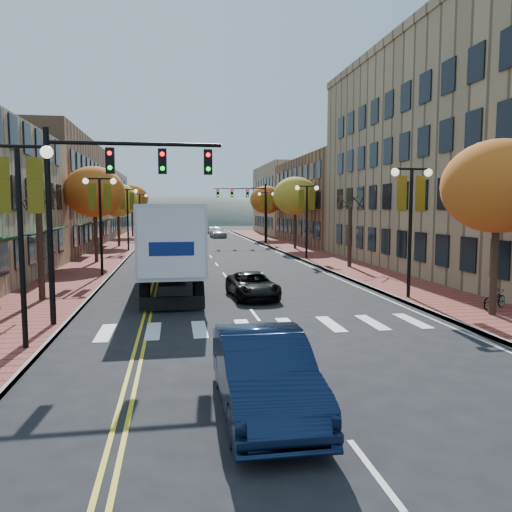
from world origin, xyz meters
name	(u,v)px	position (x,y,z in m)	size (l,w,h in m)	color
ground	(275,342)	(0.00, 0.00, 0.00)	(200.00, 200.00, 0.00)	black
sidewalk_left	(111,253)	(-9.00, 32.50, 0.07)	(4.00, 85.00, 0.15)	brown
sidewalk_right	(299,250)	(9.00, 32.50, 0.07)	(4.00, 85.00, 0.15)	brown
building_left_mid	(28,195)	(-17.00, 36.00, 5.50)	(12.00, 24.00, 11.00)	brown
building_left_far	(77,204)	(-17.00, 61.00, 4.75)	(12.00, 26.00, 9.50)	#9E8966
building_right_near	(495,160)	(18.50, 16.00, 7.50)	(15.00, 28.00, 15.00)	#997F5B
building_right_mid	(356,201)	(18.50, 42.00, 5.00)	(15.00, 24.00, 10.00)	brown
building_right_far	(308,200)	(18.50, 64.00, 5.50)	(15.00, 20.00, 11.00)	#9E8966
tree_left_a	(40,253)	(-9.00, 8.00, 2.25)	(0.28, 0.28, 4.20)	#382619
tree_left_b	(95,192)	(-9.00, 24.00, 5.45)	(4.48, 4.48, 7.21)	#382619
tree_left_c	(118,200)	(-9.00, 40.00, 5.05)	(4.16, 4.16, 6.69)	#382619
tree_left_d	(132,198)	(-9.00, 58.00, 5.60)	(4.61, 4.61, 7.42)	#382619
tree_right_a	(498,187)	(9.00, 2.00, 5.05)	(4.16, 4.16, 6.69)	#382619
tree_right_b	(350,237)	(9.00, 18.00, 2.25)	(0.28, 0.28, 4.20)	#382619
tree_right_c	(295,196)	(9.00, 34.00, 5.45)	(4.48, 4.48, 7.21)	#382619
tree_right_d	(266,200)	(9.00, 50.00, 5.29)	(4.35, 4.35, 7.00)	#382619
lamp_left_a	(19,207)	(-7.50, 0.00, 4.29)	(1.96, 0.36, 6.05)	black
lamp_left_b	(100,207)	(-7.50, 16.00, 4.29)	(1.96, 0.36, 6.05)	black
lamp_left_c	(127,207)	(-7.50, 34.00, 4.29)	(1.96, 0.36, 6.05)	black
lamp_left_d	(140,207)	(-7.50, 52.00, 4.29)	(1.96, 0.36, 6.05)	black
lamp_right_a	(411,207)	(7.50, 6.00, 4.29)	(1.96, 0.36, 6.05)	black
lamp_right_b	(307,207)	(7.50, 24.00, 4.29)	(1.96, 0.36, 6.05)	black
lamp_right_c	(266,207)	(7.50, 42.00, 4.29)	(1.96, 0.36, 6.05)	black
traffic_mast_near	(106,189)	(-5.48, 3.00, 4.92)	(6.10, 0.35, 7.00)	black
traffic_mast_far	(249,202)	(5.48, 42.00, 4.92)	(6.10, 0.34, 7.00)	black
semi_truck	(170,238)	(-3.35, 13.23, 2.58)	(3.06, 17.67, 4.41)	black
navy_sedan	(264,372)	(-1.33, -5.34, 0.84)	(1.78, 5.10, 1.68)	#0C1832
black_suv	(252,285)	(0.50, 7.81, 0.61)	(2.01, 4.36, 1.21)	black
car_far_white	(189,234)	(-1.21, 49.89, 0.82)	(1.94, 4.83, 1.65)	white
car_far_silver	(218,232)	(3.07, 55.98, 0.73)	(2.03, 5.00, 1.45)	#B0AFB7
car_far_oncoming	(204,229)	(1.84, 68.60, 0.69)	(1.47, 4.22, 1.39)	#ACABB3
bicycle	(494,299)	(9.76, 2.96, 0.55)	(0.53, 1.52, 0.80)	gray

